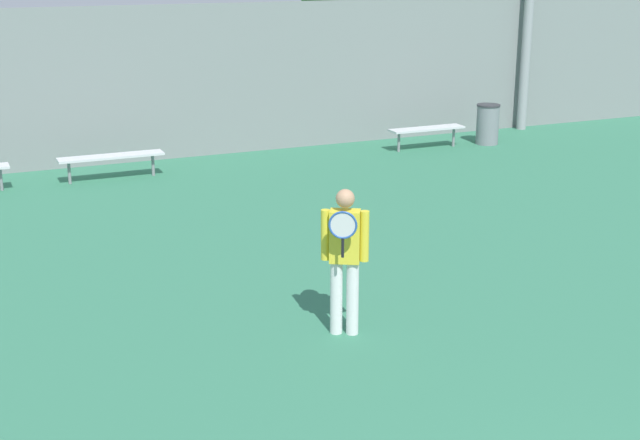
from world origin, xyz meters
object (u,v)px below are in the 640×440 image
(bench_courtside_near, at_px, (427,130))
(bench_adjacent_court, at_px, (111,157))
(trash_bin, at_px, (488,124))
(tennis_player, at_px, (345,254))

(bench_courtside_near, bearing_deg, bench_adjacent_court, -180.00)
(bench_courtside_near, xyz_separation_m, trash_bin, (1.53, -0.07, 0.02))
(bench_courtside_near, bearing_deg, tennis_player, -125.33)
(trash_bin, bearing_deg, tennis_player, -132.06)
(tennis_player, height_order, trash_bin, tennis_player)
(bench_courtside_near, bearing_deg, trash_bin, -2.60)
(tennis_player, xyz_separation_m, trash_bin, (7.38, 8.18, -0.51))
(tennis_player, bearing_deg, bench_adjacent_court, 127.15)
(bench_adjacent_court, bearing_deg, tennis_player, -82.77)
(bench_adjacent_court, distance_m, trash_bin, 8.43)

